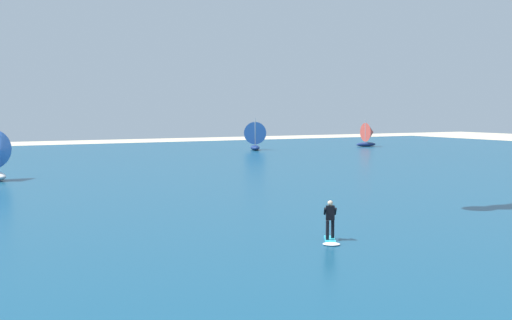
# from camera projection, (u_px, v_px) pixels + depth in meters

# --- Properties ---
(ocean) EXTENTS (160.00, 90.00, 0.10)m
(ocean) POSITION_uv_depth(u_px,v_px,m) (75.00, 173.00, 53.76)
(ocean) COLOR navy
(ocean) RESTS_ON ground
(kitesurfer) EXTENTS (1.51, 1.96, 1.67)m
(kitesurfer) POSITION_uv_depth(u_px,v_px,m) (330.00, 227.00, 25.37)
(kitesurfer) COLOR #26B2CC
(kitesurfer) RESTS_ON ocean
(sailboat_far_left) EXTENTS (3.43, 3.83, 4.31)m
(sailboat_far_left) POSITION_uv_depth(u_px,v_px,m) (255.00, 135.00, 83.92)
(sailboat_far_left) COLOR navy
(sailboat_far_left) RESTS_ON ocean
(sailboat_mid_right) EXTENTS (3.43, 2.92, 3.98)m
(sailboat_mid_right) POSITION_uv_depth(u_px,v_px,m) (369.00, 134.00, 91.81)
(sailboat_mid_right) COLOR navy
(sailboat_mid_right) RESTS_ON ocean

